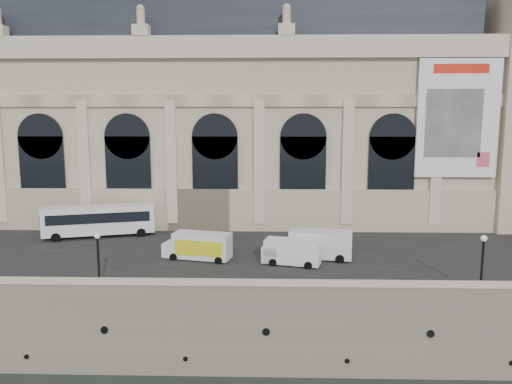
% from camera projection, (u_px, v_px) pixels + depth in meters
% --- Properties ---
extents(ground, '(260.00, 260.00, 0.00)m').
position_uv_depth(ground, '(239.00, 377.00, 37.26)').
color(ground, black).
rests_on(ground, ground).
extents(quay, '(160.00, 70.00, 6.00)m').
position_uv_depth(quay, '(254.00, 231.00, 71.39)').
color(quay, gray).
rests_on(quay, ground).
extents(street, '(160.00, 24.00, 0.06)m').
position_uv_depth(street, '(247.00, 249.00, 50.18)').
color(street, '#2D2D2D').
rests_on(street, quay).
extents(parapet, '(160.00, 1.40, 1.21)m').
position_uv_depth(parapet, '(239.00, 289.00, 36.85)').
color(parapet, gray).
rests_on(parapet, quay).
extents(museum, '(69.00, 18.70, 29.10)m').
position_uv_depth(museum, '(207.00, 113.00, 64.92)').
color(museum, beige).
rests_on(museum, quay).
extents(bus_left, '(12.06, 5.66, 3.49)m').
position_uv_depth(bus_left, '(99.00, 220.00, 55.01)').
color(bus_left, white).
rests_on(bus_left, quay).
extents(van_b, '(5.49, 3.16, 2.30)m').
position_uv_depth(van_b, '(289.00, 252.00, 44.91)').
color(van_b, white).
rests_on(van_b, quay).
extents(van_c, '(6.31, 3.28, 2.68)m').
position_uv_depth(van_c, '(316.00, 245.00, 46.73)').
color(van_c, silver).
rests_on(van_c, quay).
extents(box_truck, '(6.63, 3.42, 2.56)m').
position_uv_depth(box_truck, '(198.00, 246.00, 46.47)').
color(box_truck, white).
rests_on(box_truck, quay).
extents(lamp_left, '(0.47, 0.47, 4.61)m').
position_uv_depth(lamp_left, '(99.00, 262.00, 37.87)').
color(lamp_left, black).
rests_on(lamp_left, quay).
extents(lamp_right, '(0.47, 0.47, 4.57)m').
position_uv_depth(lamp_right, '(482.00, 265.00, 37.21)').
color(lamp_right, black).
rests_on(lamp_right, quay).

